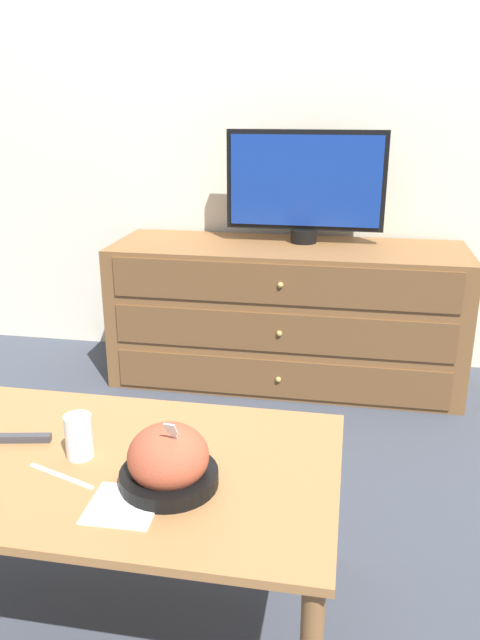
{
  "coord_description": "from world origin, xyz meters",
  "views": [
    {
      "loc": [
        0.4,
        -2.93,
        1.21
      ],
      "look_at": [
        0.11,
        -1.36,
        0.66
      ],
      "focal_mm": 35.0,
      "sensor_mm": 36.0,
      "label": 1
    }
  ],
  "objects": [
    {
      "name": "tv",
      "position": [
        0.19,
        -0.2,
        0.88
      ],
      "size": [
        0.69,
        0.12,
        0.48
      ],
      "color": "black",
      "rests_on": "dresser"
    },
    {
      "name": "ground_plane",
      "position": [
        0.0,
        0.0,
        0.0
      ],
      "size": [
        12.0,
        12.0,
        0.0
      ],
      "primitive_type": "plane",
      "color": "#383D47"
    },
    {
      "name": "wall_back",
      "position": [
        0.0,
        0.03,
        1.3
      ],
      "size": [
        12.0,
        0.05,
        2.6
      ],
      "color": "silver",
      "rests_on": "ground_plane"
    },
    {
      "name": "takeout_bowl",
      "position": [
        0.04,
        -1.81,
        0.48
      ],
      "size": [
        0.22,
        0.22,
        0.18
      ],
      "color": "black",
      "rests_on": "coffee_table"
    },
    {
      "name": "dresser",
      "position": [
        0.13,
        -0.28,
        0.31
      ],
      "size": [
        1.54,
        0.52,
        0.63
      ],
      "color": "brown",
      "rests_on": "ground_plane"
    },
    {
      "name": "drink_cup",
      "position": [
        -0.2,
        -1.74,
        0.47
      ],
      "size": [
        0.06,
        0.06,
        0.11
      ],
      "color": "white",
      "rests_on": "coffee_table"
    },
    {
      "name": "napkin",
      "position": [
        -0.03,
        -1.91,
        0.43
      ],
      "size": [
        0.15,
        0.15,
        0.0
      ],
      "color": "white",
      "rests_on": "coffee_table"
    },
    {
      "name": "coffee_table",
      "position": [
        -0.1,
        -1.74,
        0.37
      ],
      "size": [
        1.01,
        0.64,
        0.42
      ],
      "color": "#9E6B3D",
      "rests_on": "ground_plane"
    },
    {
      "name": "remote_control",
      "position": [
        -0.37,
        -1.7,
        0.43
      ],
      "size": [
        0.15,
        0.05,
        0.02
      ],
      "color": "#38383D",
      "rests_on": "coffee_table"
    },
    {
      "name": "knife",
      "position": [
        -0.21,
        -1.83,
        0.43
      ],
      "size": [
        0.18,
        0.07,
        0.01
      ],
      "color": "white",
      "rests_on": "coffee_table"
    }
  ]
}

